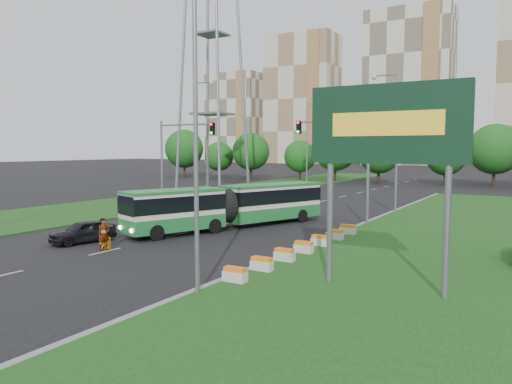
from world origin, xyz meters
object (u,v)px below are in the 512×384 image
Objects in this scene: car_left_near at (83,232)px; pedestrian at (104,234)px; traffic_mast_left at (176,151)px; car_left_far at (206,203)px; traffic_mast_median at (347,152)px; billboard at (387,133)px; transmission_pylon at (212,18)px; shopping_trolley at (106,243)px; articulated_bus at (228,206)px.

car_left_near is 2.17× the size of pedestrian.
traffic_mast_left is 17.03m from pedestrian.
car_left_far is at bearing 37.38° from traffic_mast_left.
traffic_mast_median is 4.45× the size of pedestrian.
billboard is 1.00× the size of traffic_mast_median.
traffic_mast_median reaches higher than car_left_near.
traffic_mast_left is 0.18× the size of transmission_pylon.
pedestrian reaches higher than car_left_far.
pedestrian is (16.74, -33.81, -21.10)m from transmission_pylon.
traffic_mast_left is at bearing 119.82° from car_left_near.
shopping_trolley is (4.80, -15.89, -0.48)m from car_left_far.
articulated_bus is 24.31× the size of shopping_trolley.
car_left_near is 3.03m from pedestrian.
pedestrian is at bearing -73.38° from car_left_far.
traffic_mast_median reaches higher than articulated_bus.
transmission_pylon is at bearing 122.84° from car_left_far.
shopping_trolley is at bearing 0.57° from car_left_near.
car_left_near is at bearing -67.06° from transmission_pylon.
shopping_trolley is (2.53, -0.54, -0.35)m from car_left_near.
car_left_far is at bearing -56.38° from transmission_pylon.
shopping_trolley is (6.80, -14.36, -5.03)m from traffic_mast_left.
billboard reaches higher than shopping_trolley.
car_left_near is at bearing -126.29° from traffic_mast_median.
articulated_bus is at bearing 143.91° from billboard.
car_left_near is 15.52m from car_left_far.
billboard is at bearing -46.52° from transmission_pylon.
shopping_trolley is at bearing -79.75° from articulated_bus.
traffic_mast_median is 9.53m from articulated_bus.
pedestrian is (2.85, -0.99, 0.24)m from car_left_near.
traffic_mast_left is (-22.63, 15.00, -0.81)m from billboard.
billboard is 16.89m from shopping_trolley.
traffic_mast_left is 15.21m from car_left_near.
billboard is 19.20m from car_left_near.
traffic_mast_median reaches higher than pedestrian.
billboard is 16.38m from pedestrian.
traffic_mast_left is at bearing 42.11° from pedestrian.
billboard and traffic_mast_median have the same top height.
billboard is at bearing -39.49° from car_left_far.
traffic_mast_left is 1.66× the size of car_left_far.
shopping_trolley is at bearing -63.80° from transmission_pylon.
traffic_mast_left is at bearing 119.65° from shopping_trolley.
traffic_mast_median is at bearing 66.35° from car_left_near.
traffic_mast_median is 2.05× the size of car_left_near.
transmission_pylon is at bearing 144.00° from traffic_mast_median.
transmission_pylon is at bearing 148.07° from articulated_bus.
car_left_near is at bearing -72.83° from traffic_mast_left.
traffic_mast_left is 10.49m from articulated_bus.
traffic_mast_median is 13.93m from car_left_far.
transmission_pylon is at bearing 116.86° from traffic_mast_left.
car_left_far is (-2.27, 15.35, 0.13)m from car_left_near.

